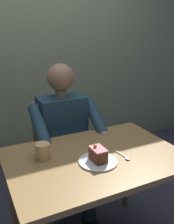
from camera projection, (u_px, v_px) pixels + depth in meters
name	position (u px, v px, depth m)	size (l,w,h in m)	color
cafe_rear_panel	(26.00, 26.00, 2.57)	(6.40, 0.12, 3.00)	gray
dining_table	(95.00, 170.00, 1.54)	(1.05, 0.73, 0.75)	olive
chair	(59.00, 148.00, 2.15)	(0.42, 0.42, 0.91)	#9D7D48
seated_person	(66.00, 141.00, 1.95)	(0.53, 0.58, 1.24)	#213E52
dessert_plate	(98.00, 161.00, 1.44)	(0.22, 0.22, 0.01)	white
cake_slice	(98.00, 154.00, 1.43)	(0.07, 0.11, 0.10)	#5B2E19
coffee_cup	(42.00, 151.00, 1.46)	(0.12, 0.08, 0.10)	#DCAE70
dessert_spoon	(124.00, 156.00, 1.49)	(0.03, 0.14, 0.01)	silver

